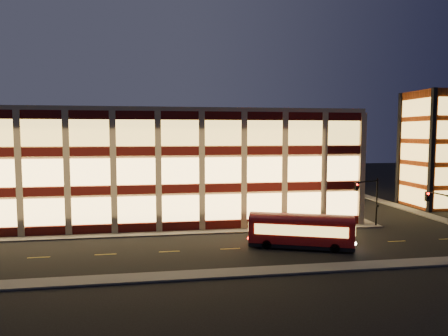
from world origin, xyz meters
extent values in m
plane|color=black|center=(0.00, 0.00, 0.00)|extent=(200.00, 200.00, 0.00)
cube|color=#514F4C|center=(-3.00, 1.00, 0.07)|extent=(54.00, 2.00, 0.15)
cube|color=#514F4C|center=(23.00, 17.00, 0.07)|extent=(2.00, 30.00, 0.15)
cube|color=#514F4C|center=(34.00, 17.00, 0.07)|extent=(2.00, 30.00, 0.15)
cube|color=#514F4C|center=(0.00, -13.00, 0.07)|extent=(100.00, 2.00, 0.15)
cube|color=tan|center=(-3.00, 17.00, 7.00)|extent=(50.00, 30.00, 14.00)
cube|color=tan|center=(-3.00, 17.00, 14.25)|extent=(50.40, 30.40, 0.50)
cube|color=#470C0A|center=(-3.00, 1.88, 0.65)|extent=(50.10, 0.25, 1.00)
cube|color=#FFC76B|center=(-3.00, 1.90, 2.75)|extent=(49.00, 0.20, 3.00)
cube|color=#470C0A|center=(22.12, 17.00, 0.65)|extent=(0.25, 30.10, 1.00)
cube|color=#FFC76B|center=(22.10, 17.00, 2.75)|extent=(0.20, 29.00, 3.00)
cube|color=#470C0A|center=(-3.00, 1.88, 5.05)|extent=(50.10, 0.25, 1.00)
cube|color=#FFC76B|center=(-3.00, 1.90, 7.15)|extent=(49.00, 0.20, 3.00)
cube|color=#470C0A|center=(22.12, 17.00, 5.05)|extent=(0.25, 30.10, 1.00)
cube|color=#FFC76B|center=(22.10, 17.00, 7.15)|extent=(0.20, 29.00, 3.00)
cube|color=#470C0A|center=(-3.00, 1.88, 9.45)|extent=(50.10, 0.25, 1.00)
cube|color=#FFC76B|center=(-3.00, 1.90, 11.55)|extent=(49.00, 0.20, 3.00)
cube|color=#470C0A|center=(22.12, 17.00, 9.45)|extent=(0.25, 30.10, 1.00)
cube|color=#FFC76B|center=(22.10, 17.00, 11.55)|extent=(0.20, 29.00, 3.00)
cube|color=#8C3814|center=(40.00, 12.00, 9.00)|extent=(8.00, 8.00, 18.00)
cube|color=black|center=(36.00, 8.00, 9.00)|extent=(0.60, 0.60, 18.00)
cube|color=black|center=(36.00, 16.00, 9.00)|extent=(0.60, 0.60, 18.00)
cube|color=black|center=(44.00, 16.00, 9.00)|extent=(0.60, 0.60, 18.00)
cube|color=#EAB752|center=(35.92, 12.00, 1.80)|extent=(0.16, 6.60, 2.60)
cube|color=#EAB752|center=(35.92, 12.00, 5.20)|extent=(0.16, 6.60, 2.60)
cube|color=#EAB752|center=(35.92, 12.00, 8.60)|extent=(0.16, 6.60, 2.60)
cube|color=#EAB752|center=(35.92, 12.00, 12.00)|extent=(0.16, 6.60, 2.60)
cube|color=#EAB752|center=(35.92, 12.00, 15.40)|extent=(0.16, 6.60, 2.60)
cylinder|color=black|center=(23.50, 0.80, 3.00)|extent=(0.18, 0.18, 6.00)
cylinder|color=black|center=(21.75, 0.05, 5.70)|extent=(3.56, 1.63, 0.14)
cube|color=black|center=(20.00, -0.70, 5.20)|extent=(0.32, 0.32, 0.95)
sphere|color=#FF0C05|center=(20.00, -0.88, 5.50)|extent=(0.20, 0.20, 0.20)
cube|color=black|center=(23.50, 0.60, 2.60)|extent=(0.25, 0.18, 0.28)
cylinder|color=black|center=(23.50, -10.50, 5.70)|extent=(0.14, 4.00, 0.14)
cube|color=black|center=(23.50, -8.50, 5.20)|extent=(0.32, 0.32, 0.95)
sphere|color=#FF0C05|center=(23.50, -8.68, 5.50)|extent=(0.20, 0.20, 0.20)
cube|color=#990808|center=(11.05, -6.67, 1.74)|extent=(10.46, 5.93, 2.35)
cube|color=black|center=(11.05, -6.67, 0.36)|extent=(10.46, 5.93, 0.36)
cylinder|color=black|center=(7.60, -6.60, 0.46)|extent=(0.97, 0.61, 0.92)
cylinder|color=black|center=(8.38, -4.49, 0.46)|extent=(0.97, 0.61, 0.92)
cylinder|color=black|center=(13.73, -8.86, 0.46)|extent=(0.97, 0.61, 0.92)
cylinder|color=black|center=(14.50, -6.75, 0.46)|extent=(0.97, 0.61, 0.92)
cube|color=#EAB752|center=(10.60, -7.90, 2.04)|extent=(8.45, 3.17, 1.02)
cube|color=#EAB752|center=(11.50, -5.45, 2.04)|extent=(8.45, 3.17, 1.02)
camera|label=1|loc=(-2.60, -44.28, 11.42)|focal=32.00mm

